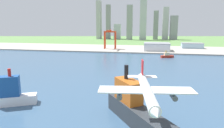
{
  "coord_description": "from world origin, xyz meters",
  "views": [
    {
      "loc": [
        23.52,
        34.03,
        54.48
      ],
      "look_at": [
        -8.05,
        192.27,
        23.07
      ],
      "focal_mm": 32.21,
      "sensor_mm": 36.0,
      "label": 1
    }
  ],
  "objects_px": {
    "airplane_landing": "(147,91)",
    "warehouse_annex": "(192,46)",
    "port_crane_red": "(110,35)",
    "tugboat_small": "(167,56)",
    "warehouse_main": "(157,47)",
    "container_barge": "(134,108)",
    "ferry_boat": "(5,95)"
  },
  "relations": [
    {
      "from": "airplane_landing",
      "to": "warehouse_annex",
      "type": "bearing_deg",
      "value": 77.4
    },
    {
      "from": "tugboat_small",
      "to": "port_crane_red",
      "type": "bearing_deg",
      "value": 143.47
    },
    {
      "from": "airplane_landing",
      "to": "container_barge",
      "type": "relative_size",
      "value": 0.9
    },
    {
      "from": "container_barge",
      "to": "warehouse_annex",
      "type": "distance_m",
      "value": 390.4
    },
    {
      "from": "port_crane_red",
      "to": "warehouse_annex",
      "type": "height_order",
      "value": "port_crane_red"
    },
    {
      "from": "airplane_landing",
      "to": "ferry_boat",
      "type": "bearing_deg",
      "value": 158.78
    },
    {
      "from": "container_barge",
      "to": "port_crane_red",
      "type": "relative_size",
      "value": 1.18
    },
    {
      "from": "container_barge",
      "to": "warehouse_annex",
      "type": "xyz_separation_m",
      "value": [
        98.11,
        377.87,
        -0.06
      ]
    },
    {
      "from": "ferry_boat",
      "to": "warehouse_main",
      "type": "relative_size",
      "value": 0.82
    },
    {
      "from": "airplane_landing",
      "to": "ferry_boat",
      "type": "relative_size",
      "value": 1.06
    },
    {
      "from": "port_crane_red",
      "to": "container_barge",
      "type": "bearing_deg",
      "value": -75.82
    },
    {
      "from": "airplane_landing",
      "to": "ferry_boat",
      "type": "height_order",
      "value": "airplane_landing"
    },
    {
      "from": "port_crane_red",
      "to": "tugboat_small",
      "type": "bearing_deg",
      "value": -36.53
    },
    {
      "from": "airplane_landing",
      "to": "warehouse_annex",
      "type": "relative_size",
      "value": 0.96
    },
    {
      "from": "airplane_landing",
      "to": "container_barge",
      "type": "xyz_separation_m",
      "value": [
        -7.04,
        29.66,
        -20.62
      ]
    },
    {
      "from": "tugboat_small",
      "to": "ferry_boat",
      "type": "relative_size",
      "value": 0.53
    },
    {
      "from": "ferry_boat",
      "to": "warehouse_annex",
      "type": "distance_m",
      "value": 414.82
    },
    {
      "from": "port_crane_red",
      "to": "warehouse_annex",
      "type": "xyz_separation_m",
      "value": [
        181.13,
        49.36,
        -24.01
      ]
    },
    {
      "from": "warehouse_main",
      "to": "warehouse_annex",
      "type": "xyz_separation_m",
      "value": [
        79.83,
        58.46,
        -1.84
      ]
    },
    {
      "from": "airplane_landing",
      "to": "warehouse_annex",
      "type": "xyz_separation_m",
      "value": [
        91.08,
        407.54,
        -20.68
      ]
    },
    {
      "from": "ferry_boat",
      "to": "port_crane_red",
      "type": "relative_size",
      "value": 1.0
    },
    {
      "from": "ferry_boat",
      "to": "container_barge",
      "type": "distance_m",
      "value": 89.11
    },
    {
      "from": "tugboat_small",
      "to": "ferry_boat",
      "type": "height_order",
      "value": "ferry_boat"
    },
    {
      "from": "container_barge",
      "to": "port_crane_red",
      "type": "xyz_separation_m",
      "value": [
        -83.02,
        328.51,
        23.96
      ]
    },
    {
      "from": "warehouse_main",
      "to": "port_crane_red",
      "type": "bearing_deg",
      "value": 174.87
    },
    {
      "from": "tugboat_small",
      "to": "warehouse_main",
      "type": "bearing_deg",
      "value": 101.46
    },
    {
      "from": "tugboat_small",
      "to": "warehouse_main",
      "type": "relative_size",
      "value": 0.43
    },
    {
      "from": "ferry_boat",
      "to": "container_barge",
      "type": "xyz_separation_m",
      "value": [
        88.78,
        -7.54,
        1.11
      ]
    },
    {
      "from": "airplane_landing",
      "to": "port_crane_red",
      "type": "relative_size",
      "value": 1.06
    },
    {
      "from": "airplane_landing",
      "to": "tugboat_small",
      "type": "relative_size",
      "value": 2.0
    },
    {
      "from": "container_barge",
      "to": "warehouse_annex",
      "type": "height_order",
      "value": "container_barge"
    },
    {
      "from": "tugboat_small",
      "to": "warehouse_annex",
      "type": "distance_m",
      "value": 150.48
    }
  ]
}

